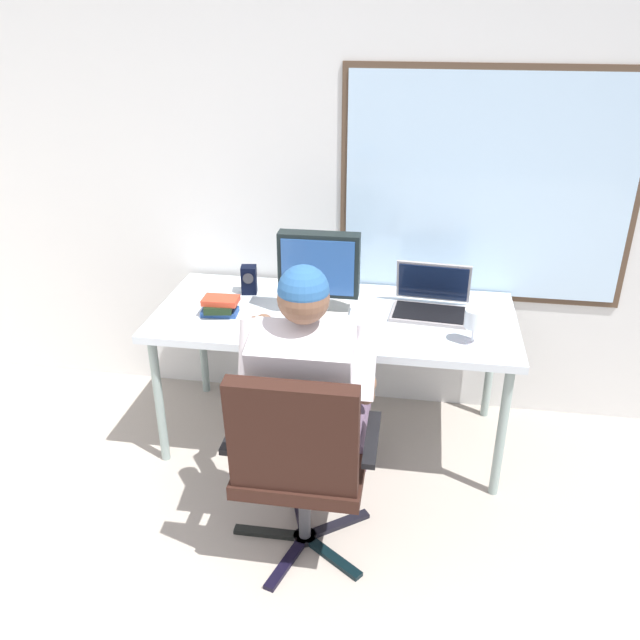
{
  "coord_description": "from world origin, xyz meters",
  "views": [
    {
      "loc": [
        0.5,
        -0.51,
        2.06
      ],
      "look_at": [
        0.11,
        1.92,
        0.86
      ],
      "focal_mm": 36.66,
      "sensor_mm": 36.0,
      "label": 1
    }
  ],
  "objects_px": {
    "desk": "(334,323)",
    "crt_monitor": "(319,270)",
    "laptop": "(431,299)",
    "desk_speaker": "(249,280)",
    "person_seated": "(310,392)",
    "book_stack": "(220,306)",
    "office_chair": "(299,455)",
    "wine_glass": "(474,320)"
  },
  "relations": [
    {
      "from": "office_chair",
      "to": "laptop",
      "type": "xyz_separation_m",
      "value": [
        0.47,
        0.96,
        0.26
      ]
    },
    {
      "from": "office_chair",
      "to": "crt_monitor",
      "type": "bearing_deg",
      "value": 94.23
    },
    {
      "from": "desk",
      "to": "person_seated",
      "type": "bearing_deg",
      "value": -91.45
    },
    {
      "from": "wine_glass",
      "to": "office_chair",
      "type": "bearing_deg",
      "value": -135.09
    },
    {
      "from": "desk",
      "to": "wine_glass",
      "type": "height_order",
      "value": "wine_glass"
    },
    {
      "from": "wine_glass",
      "to": "laptop",
      "type": "bearing_deg",
      "value": 120.62
    },
    {
      "from": "person_seated",
      "to": "crt_monitor",
      "type": "xyz_separation_m",
      "value": [
        -0.06,
        0.59,
        0.3
      ]
    },
    {
      "from": "laptop",
      "to": "desk_speaker",
      "type": "bearing_deg",
      "value": 175.86
    },
    {
      "from": "person_seated",
      "to": "desk",
      "type": "bearing_deg",
      "value": 88.55
    },
    {
      "from": "book_stack",
      "to": "crt_monitor",
      "type": "bearing_deg",
      "value": 12.2
    },
    {
      "from": "wine_glass",
      "to": "desk_speaker",
      "type": "relative_size",
      "value": 1.1
    },
    {
      "from": "desk",
      "to": "laptop",
      "type": "bearing_deg",
      "value": 13.42
    },
    {
      "from": "desk",
      "to": "person_seated",
      "type": "relative_size",
      "value": 1.4
    },
    {
      "from": "office_chair",
      "to": "laptop",
      "type": "height_order",
      "value": "laptop"
    },
    {
      "from": "person_seated",
      "to": "desk_speaker",
      "type": "xyz_separation_m",
      "value": [
        -0.45,
        0.76,
        0.15
      ]
    },
    {
      "from": "desk",
      "to": "book_stack",
      "type": "relative_size",
      "value": 9.52
    },
    {
      "from": "person_seated",
      "to": "crt_monitor",
      "type": "height_order",
      "value": "person_seated"
    },
    {
      "from": "office_chair",
      "to": "desk_speaker",
      "type": "relative_size",
      "value": 6.29
    },
    {
      "from": "desk",
      "to": "desk_speaker",
      "type": "xyz_separation_m",
      "value": [
        -0.46,
        0.17,
        0.12
      ]
    },
    {
      "from": "crt_monitor",
      "to": "wine_glass",
      "type": "bearing_deg",
      "value": -16.02
    },
    {
      "from": "crt_monitor",
      "to": "desk_speaker",
      "type": "relative_size",
      "value": 2.74
    },
    {
      "from": "desk",
      "to": "crt_monitor",
      "type": "relative_size",
      "value": 4.33
    },
    {
      "from": "laptop",
      "to": "desk_speaker",
      "type": "height_order",
      "value": "laptop"
    },
    {
      "from": "office_chair",
      "to": "desk_speaker",
      "type": "height_order",
      "value": "office_chair"
    },
    {
      "from": "crt_monitor",
      "to": "person_seated",
      "type": "bearing_deg",
      "value": -84.12
    },
    {
      "from": "desk",
      "to": "book_stack",
      "type": "bearing_deg",
      "value": -169.74
    },
    {
      "from": "office_chair",
      "to": "crt_monitor",
      "type": "height_order",
      "value": "crt_monitor"
    },
    {
      "from": "office_chair",
      "to": "desk",
      "type": "bearing_deg",
      "value": 89.15
    },
    {
      "from": "crt_monitor",
      "to": "desk_speaker",
      "type": "bearing_deg",
      "value": 156.14
    },
    {
      "from": "desk",
      "to": "crt_monitor",
      "type": "xyz_separation_m",
      "value": [
        -0.08,
        0.0,
        0.27
      ]
    },
    {
      "from": "desk",
      "to": "laptop",
      "type": "distance_m",
      "value": 0.48
    },
    {
      "from": "person_seated",
      "to": "book_stack",
      "type": "height_order",
      "value": "person_seated"
    },
    {
      "from": "crt_monitor",
      "to": "book_stack",
      "type": "bearing_deg",
      "value": -167.8
    },
    {
      "from": "office_chair",
      "to": "person_seated",
      "type": "height_order",
      "value": "person_seated"
    },
    {
      "from": "desk_speaker",
      "to": "crt_monitor",
      "type": "bearing_deg",
      "value": -23.86
    },
    {
      "from": "office_chair",
      "to": "wine_glass",
      "type": "bearing_deg",
      "value": 44.91
    },
    {
      "from": "desk",
      "to": "person_seated",
      "type": "xyz_separation_m",
      "value": [
        -0.01,
        -0.59,
        -0.03
      ]
    },
    {
      "from": "desk",
      "to": "crt_monitor",
      "type": "bearing_deg",
      "value": 178.03
    },
    {
      "from": "desk",
      "to": "book_stack",
      "type": "xyz_separation_m",
      "value": [
        -0.54,
        -0.1,
        0.09
      ]
    },
    {
      "from": "office_chair",
      "to": "desk_speaker",
      "type": "xyz_separation_m",
      "value": [
        -0.45,
        1.02,
        0.27
      ]
    },
    {
      "from": "laptop",
      "to": "person_seated",
      "type": "bearing_deg",
      "value": -123.93
    },
    {
      "from": "crt_monitor",
      "to": "laptop",
      "type": "relative_size",
      "value": 1.04
    }
  ]
}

